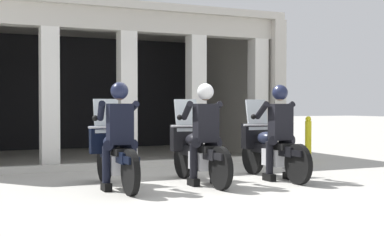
{
  "coord_description": "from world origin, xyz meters",
  "views": [
    {
      "loc": [
        -3.56,
        -7.93,
        1.25
      ],
      "look_at": [
        0.0,
        0.07,
        1.04
      ],
      "focal_mm": 49.98,
      "sensor_mm": 36.0,
      "label": 1
    }
  ],
  "objects": [
    {
      "name": "station_building",
      "position": [
        -0.28,
        5.42,
        2.08
      ],
      "size": [
        7.42,
        5.39,
        3.37
      ],
      "color": "black",
      "rests_on": "ground"
    },
    {
      "name": "police_officer_right",
      "position": [
        1.36,
        -0.44,
        0.94
      ],
      "size": [
        0.63,
        0.61,
        1.58
      ],
      "rotation": [
        0.0,
        0.0,
        -0.04
      ],
      "color": "black",
      "rests_on": "ground"
    },
    {
      "name": "motorcycle_center",
      "position": [
        0.0,
        -0.14,
        0.5
      ],
      "size": [
        0.62,
        2.04,
        1.35
      ],
      "rotation": [
        0.0,
        0.0,
        -0.07
      ],
      "color": "black",
      "rests_on": "ground"
    },
    {
      "name": "motorcycle_left",
      "position": [
        -1.36,
        -0.07,
        0.5
      ],
      "size": [
        0.62,
        2.04,
        1.35
      ],
      "rotation": [
        0.0,
        0.0,
        -0.05
      ],
      "color": "black",
      "rests_on": "ground"
    },
    {
      "name": "ground_plane",
      "position": [
        0.0,
        3.0,
        0.0
      ],
      "size": [
        80.0,
        80.0,
        0.0
      ],
      "primitive_type": "plane",
      "color": "#A8A59E"
    },
    {
      "name": "bollard_kerbside",
      "position": [
        3.54,
        1.75,
        0.5
      ],
      "size": [
        0.14,
        0.14,
        1.01
      ],
      "color": "yellow",
      "rests_on": "ground"
    },
    {
      "name": "police_officer_left",
      "position": [
        -1.36,
        -0.36,
        0.94
      ],
      "size": [
        0.63,
        0.61,
        1.58
      ],
      "rotation": [
        0.0,
        0.0,
        -0.05
      ],
      "color": "black",
      "rests_on": "ground"
    },
    {
      "name": "motorcycle_right",
      "position": [
        1.36,
        -0.16,
        0.5
      ],
      "size": [
        0.62,
        2.04,
        1.35
      ],
      "rotation": [
        0.0,
        0.0,
        -0.04
      ],
      "color": "black",
      "rests_on": "ground"
    },
    {
      "name": "kerb_strip",
      "position": [
        -0.28,
        2.29,
        0.06
      ],
      "size": [
        6.92,
        0.24,
        0.12
      ],
      "primitive_type": "cube",
      "color": "#B7B5AD",
      "rests_on": "ground"
    },
    {
      "name": "police_officer_center",
      "position": [
        0.0,
        -0.42,
        0.94
      ],
      "size": [
        0.63,
        0.61,
        1.58
      ],
      "rotation": [
        0.0,
        0.0,
        -0.07
      ],
      "color": "black",
      "rests_on": "ground"
    }
  ]
}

